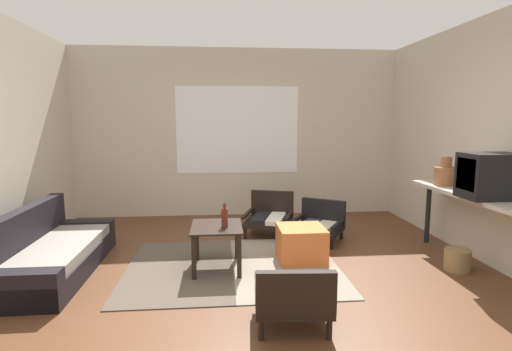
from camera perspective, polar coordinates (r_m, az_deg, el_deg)
name	(u,v)px	position (r m, az deg, el deg)	size (l,w,h in m)	color
ground_plane	(253,291)	(3.83, -0.41, -16.22)	(7.80, 7.80, 0.00)	#56331E
far_wall_with_window	(237,133)	(6.55, -2.68, 6.10)	(5.60, 0.13, 2.70)	beige
side_wall_right	(512,142)	(4.80, 32.84, 4.11)	(0.12, 6.60, 2.70)	beige
area_rug	(233,266)	(4.39, -3.34, -12.89)	(2.24, 1.84, 0.01)	#4C4238
couch	(50,254)	(4.65, -27.52, -9.93)	(0.74, 1.83, 0.68)	black
coffee_table	(217,235)	(4.23, -5.66, -8.46)	(0.53, 0.63, 0.47)	black
armchair_by_window	(270,215)	(5.56, 1.97, -5.68)	(0.77, 0.80, 0.56)	black
armchair_striped_foreground	(293,296)	(3.15, 5.35, -16.88)	(0.61, 0.60, 0.51)	black
armchair_corner	(319,223)	(5.31, 9.04, -6.70)	(0.80, 0.79, 0.51)	black
ottoman_orange	(301,244)	(4.53, 6.49, -9.72)	(0.51, 0.51, 0.39)	#D1662D
console_shelf	(472,201)	(4.77, 28.62, -3.20)	(0.41, 1.84, 0.81)	#B2AD9E
crt_television	(492,176)	(4.50, 30.78, -0.04)	(0.56, 0.38, 0.44)	black
clay_vase	(446,174)	(5.17, 25.56, 0.13)	(0.26, 0.26, 0.34)	#935B38
glass_bottle	(225,217)	(4.13, -4.53, -5.97)	(0.07, 0.07, 0.25)	#5B2319
wicker_basket	(457,260)	(4.76, 26.93, -10.73)	(0.26, 0.26, 0.23)	olive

